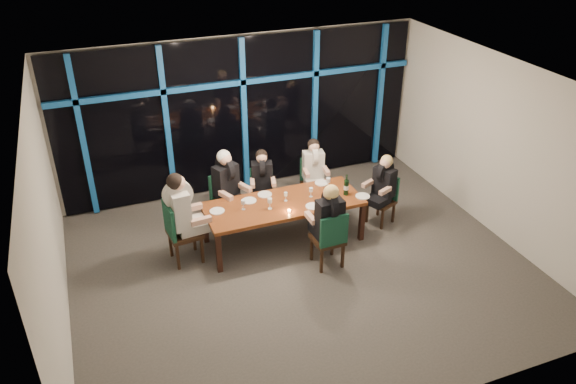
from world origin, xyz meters
name	(u,v)px	position (x,y,z in m)	size (l,w,h in m)	color
room	(303,151)	(0.00, 0.00, 2.02)	(7.04, 7.00, 3.02)	#534E49
window_wall	(244,112)	(0.01, 2.93, 1.55)	(6.86, 0.43, 2.94)	black
dining_table	(284,206)	(0.00, 0.80, 0.68)	(2.60, 1.00, 0.75)	brown
chair_far_left	(225,197)	(-0.77, 1.64, 0.56)	(0.61, 0.61, 1.00)	#311C10
chair_far_mid	(262,190)	(-0.05, 1.77, 0.49)	(0.50, 0.50, 0.89)	#311C10
chair_far_right	(312,179)	(0.96, 1.81, 0.50)	(0.48, 0.48, 0.90)	#311C10
chair_end_left	(178,230)	(-1.75, 0.85, 0.60)	(0.54, 0.54, 1.07)	#311C10
chair_end_right	(384,196)	(1.89, 0.76, 0.50)	(0.54, 0.54, 0.89)	#311C10
chair_near_mid	(330,237)	(0.41, -0.15, 0.55)	(0.47, 0.47, 0.99)	#311C10
diner_far_left	(227,179)	(-0.74, 1.57, 0.95)	(0.62, 0.68, 0.97)	black
diner_far_mid	(262,174)	(-0.07, 1.70, 0.85)	(0.51, 0.60, 0.86)	black
diner_far_right	(314,163)	(0.94, 1.74, 0.86)	(0.49, 0.59, 0.88)	silver
diner_end_left	(181,205)	(-1.66, 0.86, 1.02)	(0.69, 0.56, 1.04)	silver
diner_end_right	(383,180)	(1.82, 0.73, 0.85)	(0.61, 0.56, 0.87)	black
diner_near_mid	(329,213)	(0.41, -0.06, 0.95)	(0.50, 0.62, 0.97)	black
plate_far_left	(249,201)	(-0.51, 1.05, 0.76)	(0.24, 0.24, 0.01)	white
plate_far_mid	(265,194)	(-0.21, 1.15, 0.76)	(0.24, 0.24, 0.01)	white
plate_far_right	(322,183)	(0.85, 1.18, 0.76)	(0.24, 0.24, 0.01)	white
plate_end_left	(217,211)	(-1.10, 0.92, 0.76)	(0.24, 0.24, 0.01)	white
plate_end_right	(361,196)	(1.28, 0.50, 0.76)	(0.24, 0.24, 0.01)	white
plate_near_mid	(313,206)	(0.39, 0.50, 0.76)	(0.24, 0.24, 0.01)	white
wine_bottle	(346,187)	(1.07, 0.67, 0.89)	(0.08, 0.08, 0.37)	black
water_pitcher	(332,196)	(0.76, 0.58, 0.84)	(0.11, 0.10, 0.18)	silver
tea_light	(289,211)	(-0.02, 0.50, 0.77)	(0.05, 0.05, 0.03)	#FF9B4C
wine_glass_a	(270,201)	(-0.28, 0.69, 0.89)	(0.07, 0.07, 0.19)	white
wine_glass_b	(286,195)	(0.05, 0.84, 0.86)	(0.06, 0.06, 0.16)	silver
wine_glass_c	(311,190)	(0.49, 0.81, 0.87)	(0.06, 0.06, 0.17)	silver
wine_glass_d	(243,203)	(-0.68, 0.83, 0.87)	(0.07, 0.07, 0.17)	silver
wine_glass_e	(328,181)	(0.88, 0.98, 0.89)	(0.08, 0.08, 0.20)	white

